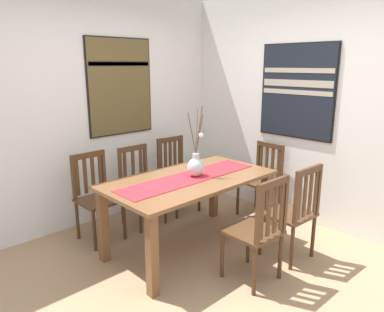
{
  "coord_description": "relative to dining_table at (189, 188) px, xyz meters",
  "views": [
    {
      "loc": [
        -2.02,
        -2.0,
        1.85
      ],
      "look_at": [
        0.36,
        0.5,
        0.98
      ],
      "focal_mm": 33.86,
      "sensor_mm": 36.0,
      "label": 1
    }
  ],
  "objects": [
    {
      "name": "chair_3",
      "position": [
        0.59,
        0.87,
        -0.15
      ],
      "size": [
        0.45,
        0.45,
        0.94
      ],
      "color": "#4C301C",
      "rests_on": "ground_plane"
    },
    {
      "name": "dining_table",
      "position": [
        0.0,
        0.0,
        0.0
      ],
      "size": [
        1.7,
        0.93,
        0.76
      ],
      "color": "brown",
      "rests_on": "ground_plane"
    },
    {
      "name": "ground_plane",
      "position": [
        -0.32,
        -0.5,
        -0.66
      ],
      "size": [
        6.4,
        6.4,
        0.03
      ],
      "primitive_type": "cube",
      "color": "#A37F5B"
    },
    {
      "name": "centerpiece_vase",
      "position": [
        0.08,
        -0.01,
        0.23
      ],
      "size": [
        0.22,
        0.19,
        0.7
      ],
      "color": "silver",
      "rests_on": "dining_table"
    },
    {
      "name": "wall_side",
      "position": [
        1.54,
        -0.5,
        0.7
      ],
      "size": [
        0.12,
        6.4,
        2.7
      ],
      "primitive_type": "cube",
      "color": "silver",
      "rests_on": "ground_plane"
    },
    {
      "name": "painting_on_back_wall",
      "position": [
        0.07,
        1.29,
        0.94
      ],
      "size": [
        0.88,
        0.05,
        1.14
      ],
      "color": "black"
    },
    {
      "name": "wall_back",
      "position": [
        -0.32,
        1.36,
        0.7
      ],
      "size": [
        6.4,
        0.12,
        2.7
      ],
      "primitive_type": "cube",
      "color": "silver",
      "rests_on": "ground_plane"
    },
    {
      "name": "table_runner",
      "position": [
        -0.0,
        0.0,
        0.12
      ],
      "size": [
        1.57,
        0.36,
        0.01
      ],
      "primitive_type": "cube",
      "color": "#B7232D",
      "rests_on": "dining_table"
    },
    {
      "name": "chair_4",
      "position": [
        -0.57,
        0.86,
        -0.16
      ],
      "size": [
        0.42,
        0.42,
        0.94
      ],
      "color": "#4C301C",
      "rests_on": "ground_plane"
    },
    {
      "name": "chair_0",
      "position": [
        0.02,
        -0.84,
        -0.15
      ],
      "size": [
        0.43,
        0.43,
        0.96
      ],
      "color": "#4C301C",
      "rests_on": "ground_plane"
    },
    {
      "name": "chair_1",
      "position": [
        0.58,
        -0.84,
        -0.15
      ],
      "size": [
        0.44,
        0.44,
        0.96
      ],
      "color": "#4C301C",
      "rests_on": "ground_plane"
    },
    {
      "name": "painting_on_side_wall",
      "position": [
        1.47,
        -0.26,
        0.9
      ],
      "size": [
        0.05,
        0.95,
        1.09
      ],
      "color": "black"
    },
    {
      "name": "chair_5",
      "position": [
        0.01,
        0.86,
        -0.17
      ],
      "size": [
        0.42,
        0.42,
        0.92
      ],
      "color": "#4C301C",
      "rests_on": "ground_plane"
    },
    {
      "name": "chair_2",
      "position": [
        1.25,
        0.01,
        -0.17
      ],
      "size": [
        0.44,
        0.44,
        0.91
      ],
      "color": "#4C301C",
      "rests_on": "ground_plane"
    }
  ]
}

